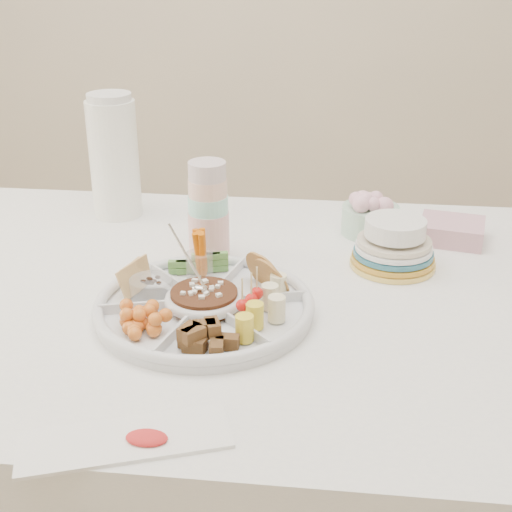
# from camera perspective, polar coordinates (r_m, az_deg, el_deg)

# --- Properties ---
(dining_table) EXTENTS (1.52, 1.02, 0.76)m
(dining_table) POSITION_cam_1_polar(r_m,az_deg,el_deg) (1.56, -3.70, -15.03)
(dining_table) COLOR white
(dining_table) RESTS_ON floor
(party_tray) EXTENTS (0.46, 0.46, 0.04)m
(party_tray) POSITION_cam_1_polar(r_m,az_deg,el_deg) (1.26, -4.16, -3.78)
(party_tray) COLOR silver
(party_tray) RESTS_ON dining_table
(bean_dip) EXTENTS (0.14, 0.14, 0.04)m
(bean_dip) POSITION_cam_1_polar(r_m,az_deg,el_deg) (1.25, -4.17, -3.48)
(bean_dip) COLOR #3F210C
(bean_dip) RESTS_ON party_tray
(tortillas) EXTENTS (0.13, 0.13, 0.06)m
(tortillas) POSITION_cam_1_polar(r_m,az_deg,el_deg) (1.31, 0.49, -1.29)
(tortillas) COLOR #A56F3E
(tortillas) RESTS_ON party_tray
(carrot_cucumber) EXTENTS (0.12, 0.12, 0.09)m
(carrot_cucumber) POSITION_cam_1_polar(r_m,az_deg,el_deg) (1.35, -4.65, 0.37)
(carrot_cucumber) COLOR #D75F05
(carrot_cucumber) RESTS_ON party_tray
(pita_raisins) EXTENTS (0.13, 0.13, 0.06)m
(pita_raisins) POSITION_cam_1_polar(r_m,az_deg,el_deg) (1.30, -9.36, -1.90)
(pita_raisins) COLOR #D8B97D
(pita_raisins) RESTS_ON party_tray
(cherries) EXTENTS (0.13, 0.13, 0.04)m
(cherries) POSITION_cam_1_polar(r_m,az_deg,el_deg) (1.19, -9.35, -5.02)
(cherries) COLOR #FF9832
(cherries) RESTS_ON party_tray
(granola_chunks) EXTENTS (0.12, 0.12, 0.04)m
(granola_chunks) POSITION_cam_1_polar(r_m,az_deg,el_deg) (1.14, -3.65, -6.27)
(granola_chunks) COLOR #46361E
(granola_chunks) RESTS_ON party_tray
(banana_tomato) EXTENTS (0.12, 0.12, 0.08)m
(banana_tomato) POSITION_cam_1_polar(r_m,az_deg,el_deg) (1.19, 1.45, -3.34)
(banana_tomato) COLOR #D3BF76
(banana_tomato) RESTS_ON party_tray
(cup_stack) EXTENTS (0.10, 0.10, 0.23)m
(cup_stack) POSITION_cam_1_polar(r_m,az_deg,el_deg) (1.43, -3.84, 3.98)
(cup_stack) COLOR silver
(cup_stack) RESTS_ON dining_table
(thermos) EXTENTS (0.14, 0.14, 0.29)m
(thermos) POSITION_cam_1_polar(r_m,az_deg,el_deg) (1.69, -11.30, 7.95)
(thermos) COLOR white
(thermos) RESTS_ON dining_table
(flower_bowl) EXTENTS (0.15, 0.15, 0.10)m
(flower_bowl) POSITION_cam_1_polar(r_m,az_deg,el_deg) (1.60, 9.15, 3.39)
(flower_bowl) COLOR #A7CFBA
(flower_bowl) RESTS_ON dining_table
(napkin_stack) EXTENTS (0.15, 0.14, 0.04)m
(napkin_stack) POSITION_cam_1_polar(r_m,az_deg,el_deg) (1.61, 15.38, 1.96)
(napkin_stack) COLOR #CE96A6
(napkin_stack) RESTS_ON dining_table
(plate_stack) EXTENTS (0.22, 0.22, 0.11)m
(plate_stack) POSITION_cam_1_polar(r_m,az_deg,el_deg) (1.44, 11.00, 1.17)
(plate_stack) COLOR gold
(plate_stack) RESTS_ON dining_table
(placemat) EXTENTS (0.29, 0.18, 0.01)m
(placemat) POSITION_cam_1_polar(r_m,az_deg,el_deg) (0.99, -10.44, -14.26)
(placemat) COLOR white
(placemat) RESTS_ON dining_table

